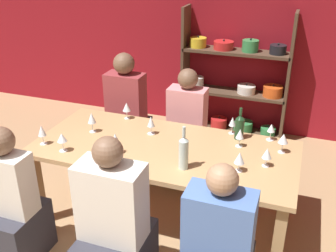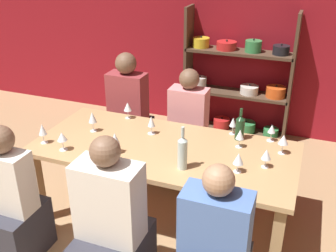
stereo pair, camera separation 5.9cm
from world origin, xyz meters
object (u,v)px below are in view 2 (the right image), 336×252
at_px(wine_bottle_dark, 182,152).
at_px(wine_glass_white_e, 92,118).
at_px(wine_glass_red_b, 128,107).
at_px(wine_glass_empty_c, 272,129).
at_px(dining_table, 164,155).
at_px(person_far_b, 129,122).
at_px(person_far_a, 188,137).
at_px(person_near_a, 112,238).
at_px(wine_glass_white_a, 233,123).
at_px(wine_glass_white_d, 115,139).
at_px(wine_glass_white_b, 240,135).
at_px(wine_glass_empty_d, 42,130).
at_px(wine_glass_empty_a, 151,122).
at_px(wine_glass_red_a, 238,159).
at_px(wine_bottle_green, 240,127).
at_px(person_near_b, 14,210).
at_px(wine_glass_empty_e, 266,155).
at_px(wine_glass_white_c, 283,140).
at_px(shelf_unit, 237,87).
at_px(wine_glass_empty_b, 62,137).

height_order(wine_bottle_dark, wine_glass_white_e, wine_bottle_dark).
bearing_deg(wine_glass_red_b, wine_glass_empty_c, 0.35).
distance_m(dining_table, person_far_b, 1.17).
bearing_deg(person_far_a, person_near_a, 90.12).
bearing_deg(wine_glass_white_a, wine_glass_white_d, -140.30).
bearing_deg(wine_glass_white_b, wine_glass_red_b, 169.97).
bearing_deg(wine_glass_empty_d, wine_glass_empty_a, 31.78).
relative_size(wine_glass_red_a, wine_glass_white_d, 0.90).
bearing_deg(wine_glass_empty_c, wine_glass_white_d, -150.11).
xyz_separation_m(wine_bottle_green, person_near_b, (-1.47, -1.21, -0.42)).
distance_m(wine_glass_red_a, person_near_b, 1.76).
bearing_deg(wine_glass_empty_d, wine_glass_white_e, 51.45).
bearing_deg(wine_glass_white_e, wine_glass_empty_a, 15.40).
bearing_deg(wine_glass_empty_c, person_near_b, -143.85).
height_order(wine_glass_empty_a, wine_glass_empty_c, wine_glass_empty_a).
bearing_deg(wine_glass_white_d, wine_bottle_green, 34.02).
bearing_deg(wine_glass_white_b, wine_glass_empty_a, -177.81).
relative_size(wine_glass_red_a, wine_glass_white_e, 0.85).
bearing_deg(wine_glass_empty_e, wine_glass_white_d, -170.05).
bearing_deg(wine_glass_white_d, wine_glass_white_b, 26.26).
bearing_deg(wine_glass_white_c, wine_glass_red_b, 172.92).
bearing_deg(wine_glass_empty_e, wine_glass_empty_a, 168.08).
bearing_deg(person_near_b, wine_glass_white_e, 77.04).
distance_m(shelf_unit, wine_glass_empty_e, 2.09).
bearing_deg(wine_glass_white_d, wine_glass_white_c, 20.37).
height_order(shelf_unit, wine_glass_white_a, shelf_unit).
xyz_separation_m(dining_table, person_far_a, (-0.05, 0.81, -0.22)).
distance_m(wine_glass_empty_b, person_near_b, 0.67).
distance_m(dining_table, wine_glass_red_a, 0.71).
bearing_deg(wine_bottle_green, wine_glass_white_e, -165.91).
bearing_deg(wine_glass_white_d, wine_glass_empty_d, -174.31).
bearing_deg(wine_glass_empty_b, person_far_b, 90.39).
height_order(wine_glass_empty_b, person_far_a, person_far_a).
bearing_deg(person_near_b, wine_glass_empty_c, 36.15).
bearing_deg(wine_glass_empty_e, wine_glass_red_a, -142.18).
distance_m(wine_bottle_green, person_far_b, 1.47).
distance_m(wine_glass_empty_b, wine_glass_empty_d, 0.23).
bearing_deg(dining_table, wine_glass_empty_e, -1.76).
bearing_deg(wine_glass_white_d, person_far_b, 111.60).
relative_size(wine_glass_empty_d, person_far_a, 0.15).
distance_m(wine_glass_white_b, wine_glass_red_b, 1.15).
distance_m(wine_bottle_dark, wine_glass_red_a, 0.42).
bearing_deg(wine_glass_white_a, wine_glass_white_c, -24.36).
distance_m(wine_glass_white_c, person_far_b, 1.86).
height_order(wine_bottle_green, wine_glass_empty_e, wine_bottle_green).
bearing_deg(wine_glass_empty_b, person_near_a, -36.33).
bearing_deg(wine_glass_empty_d, person_near_b, -82.22).
bearing_deg(wine_glass_white_c, dining_table, -165.70).
height_order(wine_bottle_dark, person_far_a, person_far_a).
bearing_deg(wine_glass_red_a, wine_glass_red_b, 153.77).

